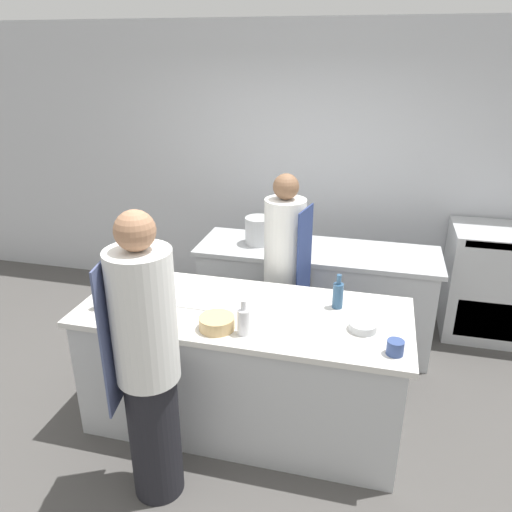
{
  "coord_description": "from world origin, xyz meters",
  "views": [
    {
      "loc": [
        0.81,
        -2.84,
        2.53
      ],
      "look_at": [
        0.0,
        0.35,
        1.16
      ],
      "focal_mm": 35.0,
      "sensor_mm": 36.0,
      "label": 1
    }
  ],
  "objects_px": {
    "bottle_vinegar": "(338,295)",
    "bottle_cooking_oil": "(131,279)",
    "bottle_olive_oil": "(101,295)",
    "bowl_mixing_large": "(217,323)",
    "chef_at_stove": "(284,275)",
    "stockpot": "(259,231)",
    "chef_at_prep_near": "(147,365)",
    "oven_range": "(496,283)",
    "bowl_prep_small": "(363,327)",
    "cup": "(395,347)",
    "bottle_wine": "(244,321)"
  },
  "relations": [
    {
      "from": "bowl_prep_small",
      "to": "cup",
      "type": "bearing_deg",
      "value": -49.11
    },
    {
      "from": "chef_at_stove",
      "to": "bowl_mixing_large",
      "type": "relative_size",
      "value": 7.47
    },
    {
      "from": "bottle_olive_oil",
      "to": "bottle_wine",
      "type": "distance_m",
      "value": 1.01
    },
    {
      "from": "chef_at_stove",
      "to": "stockpot",
      "type": "relative_size",
      "value": 6.86
    },
    {
      "from": "bowl_mixing_large",
      "to": "bowl_prep_small",
      "type": "relative_size",
      "value": 1.28
    },
    {
      "from": "bottle_vinegar",
      "to": "bottle_cooking_oil",
      "type": "relative_size",
      "value": 0.85
    },
    {
      "from": "bottle_olive_oil",
      "to": "stockpot",
      "type": "distance_m",
      "value": 1.61
    },
    {
      "from": "oven_range",
      "to": "cup",
      "type": "xyz_separation_m",
      "value": [
        -0.96,
        -2.04,
        0.43
      ]
    },
    {
      "from": "bottle_vinegar",
      "to": "bottle_wine",
      "type": "xyz_separation_m",
      "value": [
        -0.52,
        -0.48,
        -0.0
      ]
    },
    {
      "from": "chef_at_stove",
      "to": "stockpot",
      "type": "bearing_deg",
      "value": -134.44
    },
    {
      "from": "bottle_vinegar",
      "to": "bowl_prep_small",
      "type": "xyz_separation_m",
      "value": [
        0.18,
        -0.26,
        -0.07
      ]
    },
    {
      "from": "bottle_wine",
      "to": "bowl_mixing_large",
      "type": "distance_m",
      "value": 0.19
    },
    {
      "from": "bowl_mixing_large",
      "to": "cup",
      "type": "bearing_deg",
      "value": -0.95
    },
    {
      "from": "bowl_prep_small",
      "to": "chef_at_prep_near",
      "type": "bearing_deg",
      "value": -149.51
    },
    {
      "from": "chef_at_prep_near",
      "to": "cup",
      "type": "bearing_deg",
      "value": -81.31
    },
    {
      "from": "bottle_olive_oil",
      "to": "oven_range",
      "type": "bearing_deg",
      "value": 34.33
    },
    {
      "from": "bottle_olive_oil",
      "to": "bowl_mixing_large",
      "type": "distance_m",
      "value": 0.84
    },
    {
      "from": "chef_at_prep_near",
      "to": "stockpot",
      "type": "height_order",
      "value": "chef_at_prep_near"
    },
    {
      "from": "bowl_prep_small",
      "to": "oven_range",
      "type": "bearing_deg",
      "value": 57.61
    },
    {
      "from": "chef_at_stove",
      "to": "bottle_cooking_oil",
      "type": "xyz_separation_m",
      "value": [
        -0.97,
        -0.69,
        0.18
      ]
    },
    {
      "from": "chef_at_prep_near",
      "to": "stockpot",
      "type": "bearing_deg",
      "value": -14.22
    },
    {
      "from": "oven_range",
      "to": "bowl_prep_small",
      "type": "bearing_deg",
      "value": -122.39
    },
    {
      "from": "bottle_wine",
      "to": "bottle_cooking_oil",
      "type": "height_order",
      "value": "bottle_cooking_oil"
    },
    {
      "from": "cup",
      "to": "stockpot",
      "type": "bearing_deg",
      "value": 127.89
    },
    {
      "from": "chef_at_prep_near",
      "to": "bottle_cooking_oil",
      "type": "relative_size",
      "value": 6.29
    },
    {
      "from": "chef_at_prep_near",
      "to": "bowl_mixing_large",
      "type": "relative_size",
      "value": 8.05
    },
    {
      "from": "chef_at_stove",
      "to": "bowl_mixing_large",
      "type": "xyz_separation_m",
      "value": [
        -0.23,
        -1.01,
        0.1
      ]
    },
    {
      "from": "bottle_vinegar",
      "to": "bowl_mixing_large",
      "type": "height_order",
      "value": "bottle_vinegar"
    },
    {
      "from": "chef_at_stove",
      "to": "bottle_vinegar",
      "type": "height_order",
      "value": "chef_at_stove"
    },
    {
      "from": "chef_at_stove",
      "to": "bottle_olive_oil",
      "type": "xyz_separation_m",
      "value": [
        -1.06,
        -0.95,
        0.16
      ]
    },
    {
      "from": "chef_at_stove",
      "to": "bowl_prep_small",
      "type": "xyz_separation_m",
      "value": [
        0.65,
        -0.81,
        0.09
      ]
    },
    {
      "from": "bottle_cooking_oil",
      "to": "cup",
      "type": "relative_size",
      "value": 2.88
    },
    {
      "from": "bottle_olive_oil",
      "to": "bottle_cooking_oil",
      "type": "height_order",
      "value": "bottle_cooking_oil"
    },
    {
      "from": "bowl_mixing_large",
      "to": "bowl_prep_small",
      "type": "bearing_deg",
      "value": 13.01
    },
    {
      "from": "chef_at_prep_near",
      "to": "bottle_olive_oil",
      "type": "distance_m",
      "value": 0.79
    },
    {
      "from": "bowl_mixing_large",
      "to": "stockpot",
      "type": "bearing_deg",
      "value": 93.94
    },
    {
      "from": "chef_at_prep_near",
      "to": "bottle_vinegar",
      "type": "bearing_deg",
      "value": -55.61
    },
    {
      "from": "bottle_olive_oil",
      "to": "bowl_mixing_large",
      "type": "relative_size",
      "value": 1.15
    },
    {
      "from": "bottle_olive_oil",
      "to": "bottle_vinegar",
      "type": "relative_size",
      "value": 1.06
    },
    {
      "from": "bottle_vinegar",
      "to": "stockpot",
      "type": "distance_m",
      "value": 1.31
    },
    {
      "from": "bowl_mixing_large",
      "to": "cup",
      "type": "xyz_separation_m",
      "value": [
        1.08,
        -0.02,
        0.0
      ]
    },
    {
      "from": "bottle_wine",
      "to": "bowl_mixing_large",
      "type": "bearing_deg",
      "value": 174.57
    },
    {
      "from": "chef_at_prep_near",
      "to": "chef_at_stove",
      "type": "relative_size",
      "value": 1.08
    },
    {
      "from": "chef_at_prep_near",
      "to": "bottle_olive_oil",
      "type": "height_order",
      "value": "chef_at_prep_near"
    },
    {
      "from": "bottle_wine",
      "to": "bottle_olive_oil",
      "type": "bearing_deg",
      "value": 175.43
    },
    {
      "from": "chef_at_prep_near",
      "to": "bottle_vinegar",
      "type": "height_order",
      "value": "chef_at_prep_near"
    },
    {
      "from": "oven_range",
      "to": "bowl_mixing_large",
      "type": "height_order",
      "value": "oven_range"
    },
    {
      "from": "chef_at_prep_near",
      "to": "bowl_prep_small",
      "type": "bearing_deg",
      "value": -69.4
    },
    {
      "from": "cup",
      "to": "bottle_cooking_oil",
      "type": "bearing_deg",
      "value": 169.42
    },
    {
      "from": "stockpot",
      "to": "oven_range",
      "type": "bearing_deg",
      "value": 13.75
    }
  ]
}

